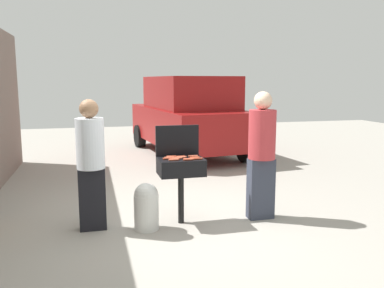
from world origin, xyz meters
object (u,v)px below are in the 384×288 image
Objects in this scene: hot_dog_5 at (180,158)px; hot_dog_11 at (174,159)px; hot_dog_2 at (177,158)px; hot_dog_12 at (182,157)px; parked_minivan at (188,115)px; hot_dog_3 at (188,160)px; hot_dog_10 at (171,157)px; hot_dog_4 at (194,158)px; hot_dog_0 at (188,159)px; hot_dog_7 at (198,159)px; hot_dog_13 at (174,160)px; propane_tank at (146,205)px; hot_dog_14 at (180,156)px; hot_dog_15 at (169,158)px; bbq_grill at (181,169)px; person_left at (91,160)px; hot_dog_9 at (195,157)px; person_right at (262,151)px; hot_dog_1 at (171,156)px; hot_dog_8 at (193,156)px; hot_dog_6 at (168,158)px.

hot_dog_11 is (-0.10, -0.09, 0.00)m from hot_dog_5.
hot_dog_5 is (0.05, 0.04, 0.00)m from hot_dog_2.
parked_minivan is (1.30, 4.99, 0.12)m from hot_dog_12.
hot_dog_10 is (-0.18, 0.22, 0.00)m from hot_dog_3.
hot_dog_4 and hot_dog_10 have the same top height.
hot_dog_0 is at bearing -57.37° from hot_dog_5.
hot_dog_7 and hot_dog_13 have the same top height.
propane_tank is (-0.36, 0.00, -0.58)m from hot_dog_13.
hot_dog_14 is 0.79m from propane_tank.
hot_dog_7 is (0.13, 0.02, 0.00)m from hot_dog_3.
hot_dog_15 reaches higher than propane_tank.
hot_dog_5 is 0.24m from hot_dog_7.
propane_tank is (-0.43, -0.08, -0.58)m from hot_dog_2.
bbq_grill is at bearing 68.15° from parked_minivan.
hot_dog_9 is at bearing -10.98° from person_left.
hot_dog_3 is 1.00× the size of hot_dog_11.
person_right is (1.23, 0.01, 0.06)m from hot_dog_11.
hot_dog_5 is 0.12m from hot_dog_10.
hot_dog_0 and hot_dog_11 have the same top height.
hot_dog_1 is 1.00× the size of hot_dog_11.
hot_dog_10 is at bearing 149.30° from hot_dog_5.
hot_dog_4 is at bearing -29.95° from hot_dog_5.
hot_dog_11 is (-0.18, 0.04, 0.00)m from hot_dog_0.
person_right reaches higher than hot_dog_8.
bbq_grill is 6.87× the size of hot_dog_10.
hot_dog_8 is at bearing 17.50° from bbq_grill.
hot_dog_4 is 1.00× the size of hot_dog_5.
hot_dog_3 and hot_dog_13 have the same top height.
hot_dog_4 is at bearing -13.65° from hot_dog_2.
hot_dog_0 is at bearing 177.49° from hot_dog_7.
hot_dog_8 is (0.24, 0.10, 0.00)m from hot_dog_2.
hot_dog_8 is (0.03, 0.15, 0.00)m from hot_dog_4.
person_right is at bearing 4.34° from hot_dog_3.
hot_dog_3 is at bearing 8.51° from person_right.
hot_dog_9 is 1.00× the size of hot_dog_10.
person_right is at bearing 80.69° from parked_minivan.
hot_dog_6 is 1.00× the size of hot_dog_11.
hot_dog_1 is 0.12m from hot_dog_14.
person_left reaches higher than hot_dog_7.
bbq_grill is 6.87× the size of hot_dog_6.
hot_dog_3 is 1.24m from person_left.
hot_dog_4 is at bearing -30.25° from hot_dog_10.
person_left is at bearing 174.96° from hot_dog_2.
hot_dog_1 is 1.00× the size of hot_dog_9.
hot_dog_11 is at bearing -42.02° from hot_dog_6.
person_left is (-1.34, 0.10, 0.01)m from hot_dog_9.
hot_dog_11 is (-0.29, -0.04, 0.00)m from hot_dog_9.
hot_dog_0 is at bearing -71.78° from hot_dog_14.
hot_dog_9 is at bearing 38.85° from hot_dog_0.
hot_dog_10 is (-0.01, -0.05, 0.00)m from hot_dog_1.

